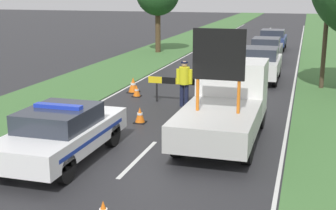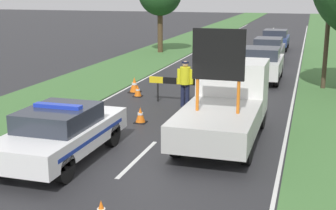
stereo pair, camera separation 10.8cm
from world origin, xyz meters
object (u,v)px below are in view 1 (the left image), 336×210
(work_truck, at_px, (226,102))
(utility_pole, at_px, (327,15))
(road_barrier, at_px, (190,83))
(traffic_cone_lane_edge, at_px, (140,115))
(traffic_cone_near_police, at_px, (133,85))
(queued_car_suv_grey, at_px, (266,49))
(queued_car_hatch_blue, at_px, (273,39))
(traffic_cone_behind_barrier, at_px, (137,91))
(queued_car_van_white, at_px, (259,64))
(police_officer, at_px, (184,80))
(pedestrian_civilian, at_px, (203,83))
(traffic_cone_centre_front, at_px, (247,101))
(police_car, at_px, (62,132))

(work_truck, bearing_deg, utility_pole, -110.96)
(road_barrier, distance_m, traffic_cone_lane_edge, 3.34)
(work_truck, height_order, traffic_cone_near_police, work_truck)
(queued_car_suv_grey, relative_size, queued_car_hatch_blue, 1.07)
(traffic_cone_behind_barrier, relative_size, queued_car_suv_grey, 0.11)
(queued_car_suv_grey, bearing_deg, queued_car_van_white, 92.07)
(police_officer, xyz_separation_m, traffic_cone_lane_edge, (-0.87, -2.64, -0.79))
(utility_pole, bearing_deg, pedestrian_civilian, -132.46)
(traffic_cone_behind_barrier, bearing_deg, queued_car_hatch_blue, 76.54)
(road_barrier, height_order, queued_car_van_white, queued_car_van_white)
(queued_car_hatch_blue, bearing_deg, traffic_cone_behind_barrier, 76.54)
(pedestrian_civilian, relative_size, traffic_cone_behind_barrier, 3.21)
(utility_pole, bearing_deg, queued_car_van_white, 159.35)
(police_officer, bearing_deg, work_truck, 138.95)
(police_officer, bearing_deg, traffic_cone_behind_barrier, -9.11)
(police_officer, xyz_separation_m, queued_car_hatch_blue, (1.94, 19.08, -0.27))
(traffic_cone_behind_barrier, distance_m, queued_car_hatch_blue, 18.50)
(road_barrier, bearing_deg, queued_car_suv_grey, 77.88)
(police_officer, height_order, pedestrian_civilian, police_officer)
(queued_car_hatch_blue, bearing_deg, work_truck, 90.61)
(police_officer, relative_size, traffic_cone_centre_front, 2.92)
(road_barrier, height_order, traffic_cone_lane_edge, road_barrier)
(police_officer, height_order, traffic_cone_behind_barrier, police_officer)
(traffic_cone_centre_front, bearing_deg, utility_pole, 59.46)
(police_officer, relative_size, pedestrian_civilian, 1.11)
(work_truck, bearing_deg, queued_car_van_white, -91.59)
(police_car, bearing_deg, pedestrian_civilian, 67.96)
(traffic_cone_near_police, xyz_separation_m, traffic_cone_behind_barrier, (0.43, -0.73, -0.09))
(traffic_cone_near_police, height_order, queued_car_van_white, queued_car_van_white)
(police_car, distance_m, pedestrian_civilian, 7.15)
(traffic_cone_behind_barrier, bearing_deg, police_car, -84.59)
(queued_car_suv_grey, bearing_deg, traffic_cone_lane_edge, 79.21)
(work_truck, bearing_deg, queued_car_suv_grey, -90.60)
(work_truck, relative_size, queued_car_suv_grey, 1.20)
(police_car, height_order, police_officer, police_officer)
(police_officer, distance_m, queued_car_suv_grey, 12.68)
(traffic_cone_behind_barrier, bearing_deg, queued_car_van_white, 47.88)
(queued_car_van_white, relative_size, utility_pole, 0.64)
(work_truck, xyz_separation_m, traffic_cone_near_police, (-4.97, 5.14, -0.74))
(road_barrier, relative_size, queued_car_hatch_blue, 0.82)
(work_truck, xyz_separation_m, police_officer, (-2.18, 3.32, -0.02))
(traffic_cone_centre_front, height_order, traffic_cone_lane_edge, traffic_cone_centre_front)
(pedestrian_civilian, height_order, queued_car_van_white, queued_car_van_white)
(work_truck, height_order, police_officer, work_truck)
(road_barrier, xyz_separation_m, queued_car_hatch_blue, (1.84, 18.57, -0.05))
(traffic_cone_behind_barrier, distance_m, queued_car_suv_grey, 12.25)
(traffic_cone_behind_barrier, relative_size, utility_pole, 0.08)
(pedestrian_civilian, distance_m, traffic_cone_near_police, 3.92)
(utility_pole, bearing_deg, traffic_cone_near_police, -157.85)
(pedestrian_civilian, xyz_separation_m, traffic_cone_lane_edge, (-1.58, -2.82, -0.67))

